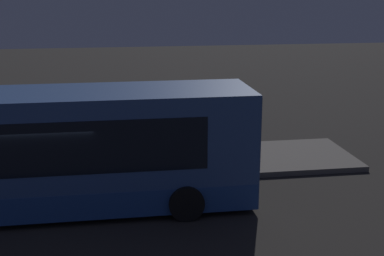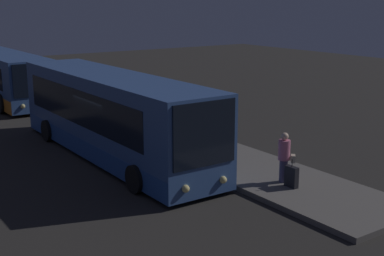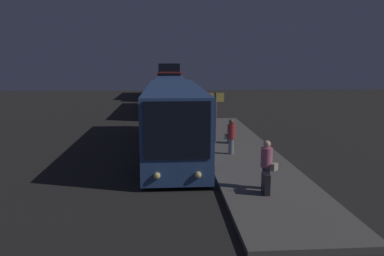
{
  "view_description": "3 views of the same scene",
  "coord_description": "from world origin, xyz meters",
  "px_view_note": "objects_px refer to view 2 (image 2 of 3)",
  "views": [
    {
      "loc": [
        1.67,
        -13.88,
        5.92
      ],
      "look_at": [
        3.97,
        0.73,
        1.97
      ],
      "focal_mm": 50.0,
      "sensor_mm": 36.0,
      "label": 1
    },
    {
      "loc": [
        17.83,
        -8.92,
        6.04
      ],
      "look_at": [
        3.97,
        0.73,
        1.97
      ],
      "focal_mm": 50.0,
      "sensor_mm": 36.0,
      "label": 2
    },
    {
      "loc": [
        17.78,
        -0.22,
        4.47
      ],
      "look_at": [
        3.97,
        0.73,
        1.97
      ],
      "focal_mm": 35.0,
      "sensor_mm": 36.0,
      "label": 3
    }
  ],
  "objects_px": {
    "passenger_boarding": "(284,156)",
    "suitcase": "(292,177)",
    "bus_second": "(3,77)",
    "sign_post": "(151,100)",
    "trash_bin": "(169,130)",
    "bus_lead": "(112,116)",
    "passenger_waiting": "(190,129)"
  },
  "relations": [
    {
      "from": "bus_second",
      "to": "sign_post",
      "type": "height_order",
      "value": "bus_second"
    },
    {
      "from": "trash_bin",
      "to": "bus_lead",
      "type": "bearing_deg",
      "value": -77.51
    },
    {
      "from": "passenger_boarding",
      "to": "trash_bin",
      "type": "bearing_deg",
      "value": -137.82
    },
    {
      "from": "suitcase",
      "to": "sign_post",
      "type": "height_order",
      "value": "sign_post"
    },
    {
      "from": "passenger_boarding",
      "to": "suitcase",
      "type": "relative_size",
      "value": 1.81
    },
    {
      "from": "bus_second",
      "to": "passenger_boarding",
      "type": "relative_size",
      "value": 6.95
    },
    {
      "from": "bus_second",
      "to": "passenger_boarding",
      "type": "height_order",
      "value": "bus_second"
    },
    {
      "from": "bus_lead",
      "to": "suitcase",
      "type": "bearing_deg",
      "value": 22.19
    },
    {
      "from": "passenger_waiting",
      "to": "suitcase",
      "type": "distance_m",
      "value": 5.41
    },
    {
      "from": "bus_lead",
      "to": "passenger_boarding",
      "type": "distance_m",
      "value": 7.16
    },
    {
      "from": "bus_second",
      "to": "sign_post",
      "type": "relative_size",
      "value": 4.3
    },
    {
      "from": "passenger_boarding",
      "to": "trash_bin",
      "type": "distance_m",
      "value": 7.17
    },
    {
      "from": "bus_lead",
      "to": "bus_second",
      "type": "height_order",
      "value": "bus_lead"
    },
    {
      "from": "bus_lead",
      "to": "suitcase",
      "type": "relative_size",
      "value": 13.29
    },
    {
      "from": "sign_post",
      "to": "trash_bin",
      "type": "height_order",
      "value": "sign_post"
    },
    {
      "from": "passenger_boarding",
      "to": "passenger_waiting",
      "type": "height_order",
      "value": "passenger_boarding"
    },
    {
      "from": "bus_lead",
      "to": "passenger_boarding",
      "type": "relative_size",
      "value": 7.35
    },
    {
      "from": "passenger_waiting",
      "to": "sign_post",
      "type": "bearing_deg",
      "value": 65.97
    },
    {
      "from": "sign_post",
      "to": "passenger_waiting",
      "type": "bearing_deg",
      "value": 10.65
    },
    {
      "from": "suitcase",
      "to": "bus_second",
      "type": "bearing_deg",
      "value": -172.52
    },
    {
      "from": "passenger_waiting",
      "to": "trash_bin",
      "type": "xyz_separation_m",
      "value": [
        -2.28,
        0.42,
        -0.56
      ]
    },
    {
      "from": "bus_second",
      "to": "passenger_waiting",
      "type": "height_order",
      "value": "bus_second"
    },
    {
      "from": "passenger_boarding",
      "to": "suitcase",
      "type": "distance_m",
      "value": 0.76
    },
    {
      "from": "bus_second",
      "to": "trash_bin",
      "type": "bearing_deg",
      "value": 12.25
    },
    {
      "from": "bus_lead",
      "to": "passenger_boarding",
      "type": "xyz_separation_m",
      "value": [
        6.48,
        3.0,
        -0.54
      ]
    },
    {
      "from": "bus_second",
      "to": "trash_bin",
      "type": "distance_m",
      "value": 14.4
    },
    {
      "from": "passenger_waiting",
      "to": "bus_second",
      "type": "bearing_deg",
      "value": 64.46
    },
    {
      "from": "bus_lead",
      "to": "passenger_waiting",
      "type": "height_order",
      "value": "bus_lead"
    },
    {
      "from": "trash_bin",
      "to": "passenger_waiting",
      "type": "bearing_deg",
      "value": -10.5
    },
    {
      "from": "bus_lead",
      "to": "bus_second",
      "type": "distance_m",
      "value": 14.72
    },
    {
      "from": "bus_second",
      "to": "sign_post",
      "type": "bearing_deg",
      "value": 8.89
    },
    {
      "from": "suitcase",
      "to": "sign_post",
      "type": "relative_size",
      "value": 0.34
    }
  ]
}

